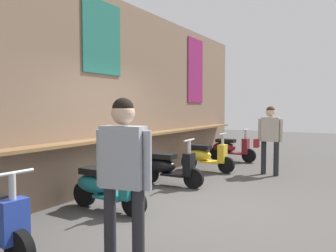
{
  "coord_description": "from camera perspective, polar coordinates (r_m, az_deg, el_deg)",
  "views": [
    {
      "loc": [
        -4.83,
        -2.38,
        1.6
      ],
      "look_at": [
        1.36,
        1.29,
        1.19
      ],
      "focal_mm": 35.92,
      "sensor_mm": 36.0,
      "label": 1
    }
  ],
  "objects": [
    {
      "name": "ground_plane",
      "position": [
        5.62,
        4.36,
        -13.3
      ],
      "size": [
        35.15,
        35.15,
        0.0
      ],
      "primitive_type": "plane",
      "color": "#474442"
    },
    {
      "name": "scooter_black",
      "position": [
        6.87,
        -0.13,
        -6.9
      ],
      "size": [
        0.48,
        1.4,
        0.97
      ],
      "rotation": [
        0.0,
        0.0,
        -1.51
      ],
      "color": "black",
      "rests_on": "ground_plane"
    },
    {
      "name": "shopper_browsing",
      "position": [
        3.25,
        -7.57,
        -6.66
      ],
      "size": [
        0.28,
        0.57,
        1.69
      ],
      "rotation": [
        0.0,
        0.0,
        0.2
      ],
      "color": "#232328",
      "rests_on": "ground_plane"
    },
    {
      "name": "scooter_teal",
      "position": [
        5.36,
        -10.83,
        -9.89
      ],
      "size": [
        0.46,
        1.4,
        0.97
      ],
      "rotation": [
        0.0,
        0.0,
        -1.58
      ],
      "color": "#197075",
      "rests_on": "ground_plane"
    },
    {
      "name": "shopper_passing",
      "position": [
        8.21,
        16.85,
        -1.24
      ],
      "size": [
        0.29,
        0.65,
        1.62
      ],
      "rotation": [
        0.0,
        0.0,
        3.22
      ],
      "color": "#232328",
      "rests_on": "ground_plane"
    },
    {
      "name": "scooter_yellow",
      "position": [
        8.45,
        6.15,
        -5.01
      ],
      "size": [
        0.46,
        1.4,
        0.97
      ],
      "rotation": [
        0.0,
        0.0,
        -1.55
      ],
      "color": "gold",
      "rests_on": "ground_plane"
    },
    {
      "name": "scooter_maroon",
      "position": [
        10.1,
        10.4,
        -3.69
      ],
      "size": [
        0.46,
        1.4,
        0.97
      ],
      "rotation": [
        0.0,
        0.0,
        -1.55
      ],
      "color": "maroon",
      "rests_on": "ground_plane"
    },
    {
      "name": "market_stall_facade",
      "position": [
        6.54,
        -11.71,
        5.44
      ],
      "size": [
        12.55,
        0.61,
        3.73
      ],
      "color": "#7F6651",
      "rests_on": "ground_plane"
    }
  ]
}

